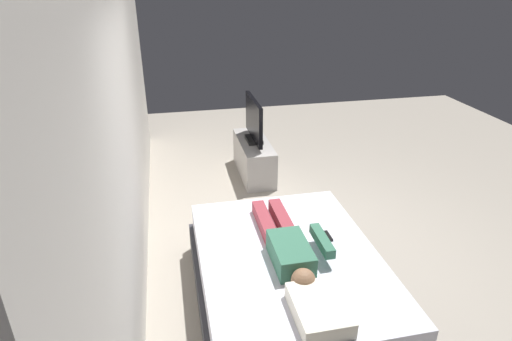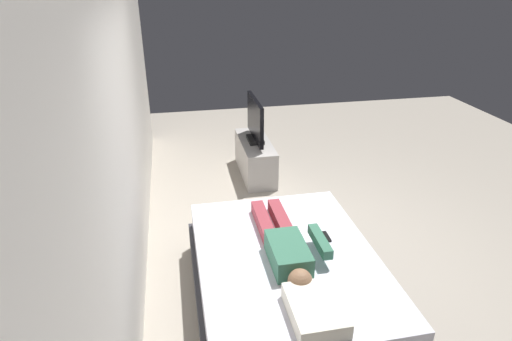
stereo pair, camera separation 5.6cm
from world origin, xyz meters
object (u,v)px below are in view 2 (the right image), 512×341
object	(u,v)px
remote	(326,237)
tv	(255,121)
person	(286,245)
pillow	(315,310)
tv_stand	(255,158)
bed	(286,282)

from	to	relation	value
remote	tv	world-z (taller)	tv
tv	remote	bearing A→B (deg)	-176.62
person	tv	world-z (taller)	tv
pillow	tv_stand	size ratio (longest dim) A/B	0.44
bed	remote	world-z (taller)	remote
person	tv_stand	bearing A→B (deg)	-5.73
bed	person	size ratio (longest dim) A/B	1.61
pillow	person	bearing A→B (deg)	0.85
pillow	person	distance (m)	0.72
remote	tv	size ratio (longest dim) A/B	0.17
remote	tv_stand	distance (m)	2.47
bed	remote	bearing A→B (deg)	-65.45
tv_stand	pillow	bearing A→B (deg)	175.70
tv	tv_stand	bearing A→B (deg)	0.00
bed	person	distance (m)	0.36
pillow	person	xyz separation A→B (m)	(0.72, 0.01, 0.02)
tv_stand	tv	bearing A→B (deg)	0.00
bed	pillow	bearing A→B (deg)	180.00
person	tv	size ratio (longest dim) A/B	1.43
pillow	person	world-z (taller)	person
remote	bed	bearing A→B (deg)	114.55
person	remote	world-z (taller)	person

